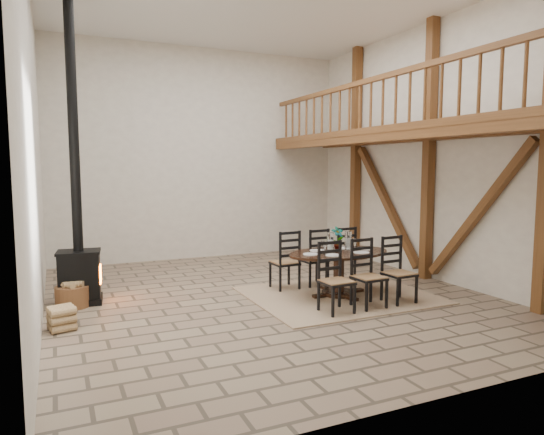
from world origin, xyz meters
name	(u,v)px	position (x,y,z in m)	size (l,w,h in m)	color
ground	(269,297)	(0.00, 0.00, 0.00)	(8.00, 8.00, 0.00)	#8A765C
room_shell	(332,120)	(1.19, 0.00, 3.01)	(7.02, 8.02, 5.01)	white
rug	(338,295)	(1.11, -0.43, 0.01)	(3.00, 2.50, 0.02)	tan
dining_table	(339,273)	(1.11, -0.43, 0.40)	(1.91, 2.14, 1.19)	black
wood_stove	(78,235)	(-2.96, 0.88, 1.12)	(0.72, 0.59, 5.00)	black
log_basket	(72,295)	(-3.08, 0.72, 0.18)	(0.51, 0.51, 0.42)	brown
log_stack	(62,318)	(-3.25, -0.41, 0.17)	(0.39, 0.40, 0.33)	tan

